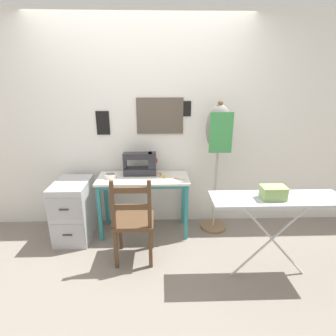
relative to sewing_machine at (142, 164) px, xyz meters
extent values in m
plane|color=gray|center=(0.02, -0.33, -0.84)|extent=(14.00, 14.00, 0.00)
cube|color=silver|center=(0.02, 0.19, 0.43)|extent=(10.00, 0.05, 2.55)
cube|color=brown|center=(0.22, 0.15, 0.55)|extent=(0.55, 0.02, 0.42)
cube|color=black|center=(-0.46, 0.16, 0.47)|extent=(0.15, 0.01, 0.28)
cube|color=black|center=(0.53, 0.16, 0.64)|extent=(0.13, 0.01, 0.18)
cube|color=silver|center=(0.02, -0.10, -0.14)|extent=(1.07, 0.45, 0.02)
cube|color=teal|center=(0.02, -0.29, -0.17)|extent=(0.99, 0.03, 0.04)
cube|color=teal|center=(-0.47, -0.29, -0.50)|extent=(0.04, 0.04, 0.69)
cube|color=teal|center=(0.52, -0.29, -0.50)|extent=(0.04, 0.04, 0.69)
cube|color=teal|center=(-0.47, 0.08, -0.50)|extent=(0.04, 0.04, 0.69)
cube|color=teal|center=(0.52, 0.08, -0.50)|extent=(0.04, 0.04, 0.69)
cube|color=#28282D|center=(-0.02, 0.00, -0.09)|extent=(0.39, 0.16, 0.08)
cube|color=#28282D|center=(0.13, 0.00, 0.05)|extent=(0.09, 0.14, 0.19)
cube|color=#28282D|center=(-0.04, 0.00, 0.11)|extent=(0.34, 0.12, 0.07)
cube|color=#28282D|center=(-0.20, 0.00, 0.01)|extent=(0.04, 0.09, 0.12)
cylinder|color=#B22D2D|center=(0.18, 0.00, 0.05)|extent=(0.02, 0.06, 0.06)
cylinder|color=#99999E|center=(0.13, 0.00, 0.15)|extent=(0.01, 0.01, 0.02)
cylinder|color=silver|center=(-0.36, -0.11, -0.10)|extent=(0.14, 0.14, 0.05)
cylinder|color=gray|center=(-0.36, -0.11, -0.08)|extent=(0.11, 0.11, 0.01)
cube|color=silver|center=(0.46, -0.19, -0.12)|extent=(0.10, 0.04, 0.00)
cube|color=silver|center=(0.45, -0.20, -0.12)|extent=(0.09, 0.06, 0.00)
torus|color=#DB511E|center=(0.39, -0.17, -0.12)|extent=(0.03, 0.03, 0.01)
torus|color=#DB511E|center=(0.40, -0.17, -0.12)|extent=(0.03, 0.03, 0.01)
cylinder|color=orange|center=(0.22, -0.09, -0.11)|extent=(0.03, 0.03, 0.04)
cylinder|color=beige|center=(0.22, -0.09, -0.09)|extent=(0.03, 0.03, 0.00)
cylinder|color=beige|center=(0.22, -0.09, -0.12)|extent=(0.03, 0.03, 0.00)
cylinder|color=yellow|center=(0.27, -0.11, -0.11)|extent=(0.04, 0.04, 0.03)
cylinder|color=beige|center=(0.27, -0.11, -0.09)|extent=(0.04, 0.04, 0.00)
cylinder|color=beige|center=(0.27, -0.11, -0.12)|extent=(0.04, 0.04, 0.00)
cube|color=#513823|center=(-0.05, -0.62, -0.41)|extent=(0.40, 0.38, 0.04)
cube|color=#513823|center=(-0.22, -0.46, -0.63)|extent=(0.04, 0.04, 0.42)
cube|color=#513823|center=(0.12, -0.46, -0.63)|extent=(0.04, 0.04, 0.42)
cube|color=#513823|center=(-0.22, -0.78, -0.63)|extent=(0.04, 0.04, 0.42)
cube|color=#513823|center=(0.12, -0.78, -0.63)|extent=(0.04, 0.04, 0.42)
cube|color=#513823|center=(-0.22, -0.78, -0.15)|extent=(0.04, 0.04, 0.48)
cube|color=#513823|center=(0.12, -0.78, -0.15)|extent=(0.04, 0.04, 0.48)
cube|color=#513823|center=(-0.05, -0.78, 0.00)|extent=(0.34, 0.02, 0.06)
cube|color=#513823|center=(-0.05, -0.78, -0.17)|extent=(0.34, 0.02, 0.06)
cube|color=#B7B7BC|center=(-0.80, -0.20, -0.49)|extent=(0.39, 0.55, 0.70)
cube|color=#A8A8AD|center=(-0.80, -0.48, -0.34)|extent=(0.36, 0.01, 0.25)
cube|color=#333338|center=(-0.80, -0.49, -0.34)|extent=(0.10, 0.01, 0.02)
cube|color=#A8A8AD|center=(-0.80, -0.48, -0.65)|extent=(0.36, 0.01, 0.25)
cube|color=#333338|center=(-0.80, -0.49, -0.65)|extent=(0.10, 0.01, 0.02)
cylinder|color=#846647|center=(0.89, -0.05, -0.83)|extent=(0.32, 0.32, 0.03)
cylinder|color=#ADA89E|center=(0.89, -0.05, -0.28)|extent=(0.03, 0.03, 1.06)
ellipsoid|color=gray|center=(0.89, -0.05, 0.43)|extent=(0.30, 0.22, 0.54)
sphere|color=brown|center=(0.89, -0.05, 0.72)|extent=(0.06, 0.06, 0.06)
cube|color=#3D934C|center=(0.89, -0.17, 0.41)|extent=(0.26, 0.01, 0.45)
cube|color=#ADB2B7|center=(1.25, -0.93, -0.03)|extent=(1.17, 0.34, 0.02)
cylinder|color=#B7B7BC|center=(1.25, -0.93, -0.44)|extent=(0.72, 0.02, 0.81)
cylinder|color=#B7B7BC|center=(1.25, -0.93, -0.44)|extent=(0.72, 0.02, 0.81)
cube|color=#8EB266|center=(1.19, -0.95, 0.03)|extent=(0.20, 0.13, 0.11)
cube|color=#9DC470|center=(1.19, -0.95, 0.09)|extent=(0.21, 0.14, 0.01)
camera|label=1|loc=(0.22, -2.99, 0.94)|focal=28.00mm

